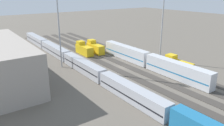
# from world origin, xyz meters

# --- Properties ---
(ground_plane) EXTENTS (400.00, 400.00, 0.00)m
(ground_plane) POSITION_xyz_m (0.00, 0.00, 0.00)
(ground_plane) COLOR #60594F
(track_bed_0) EXTENTS (140.00, 2.80, 0.12)m
(track_bed_0) POSITION_xyz_m (0.00, -12.50, 0.06)
(track_bed_0) COLOR #3D3833
(track_bed_0) RESTS_ON ground_plane
(track_bed_1) EXTENTS (140.00, 2.80, 0.12)m
(track_bed_1) POSITION_xyz_m (0.00, -7.50, 0.06)
(track_bed_1) COLOR #3D3833
(track_bed_1) RESTS_ON ground_plane
(track_bed_2) EXTENTS (140.00, 2.80, 0.12)m
(track_bed_2) POSITION_xyz_m (0.00, -2.50, 0.06)
(track_bed_2) COLOR #3D3833
(track_bed_2) RESTS_ON ground_plane
(track_bed_3) EXTENTS (140.00, 2.80, 0.12)m
(track_bed_3) POSITION_xyz_m (0.00, 2.50, 0.06)
(track_bed_3) COLOR #3D3833
(track_bed_3) RESTS_ON ground_plane
(track_bed_4) EXTENTS (140.00, 2.80, 0.12)m
(track_bed_4) POSITION_xyz_m (0.00, 7.50, 0.06)
(track_bed_4) COLOR #3D3833
(track_bed_4) RESTS_ON ground_plane
(track_bed_5) EXTENTS (140.00, 2.80, 0.12)m
(track_bed_5) POSITION_xyz_m (0.00, 12.50, 0.06)
(track_bed_5) COLOR #4C443D
(track_bed_5) RESTS_ON ground_plane
(train_on_track_5) EXTENTS (114.80, 3.06, 4.40)m
(train_on_track_5) POSITION_xyz_m (6.03, 12.50, 2.06)
(train_on_track_5) COLOR #1E6B9E
(train_on_track_5) RESTS_ON ground_plane
(train_on_track_0) EXTENTS (10.00, 3.00, 5.00)m
(train_on_track_0) POSITION_xyz_m (-13.52, -12.50, 2.16)
(train_on_track_0) COLOR gold
(train_on_track_0) RESTS_ON ground_plane
(train_on_track_2) EXTENTS (10.00, 3.00, 5.00)m
(train_on_track_2) POSITION_xyz_m (21.35, -2.50, 2.16)
(train_on_track_2) COLOR gold
(train_on_track_2) RESTS_ON ground_plane
(train_on_track_1) EXTENTS (47.20, 3.06, 5.00)m
(train_on_track_1) POSITION_xyz_m (-5.30, -7.50, 2.59)
(train_on_track_1) COLOR silver
(train_on_track_1) RESTS_ON ground_plane
(train_on_track_3) EXTENTS (10.00, 3.00, 5.00)m
(train_on_track_3) POSITION_xyz_m (21.82, 2.50, 2.16)
(train_on_track_3) COLOR gold
(train_on_track_3) RESTS_ON ground_plane
(light_mast_0) EXTENTS (2.80, 0.70, 30.16)m
(light_mast_0) POSITION_xyz_m (-2.39, -16.35, 18.94)
(light_mast_0) COLOR #9EA0A5
(light_mast_0) RESTS_ON ground_plane
(light_mast_1) EXTENTS (2.80, 0.70, 31.87)m
(light_mast_1) POSITION_xyz_m (12.35, 16.28, 19.86)
(light_mast_1) COLOR #9EA0A5
(light_mast_1) RESTS_ON ground_plane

